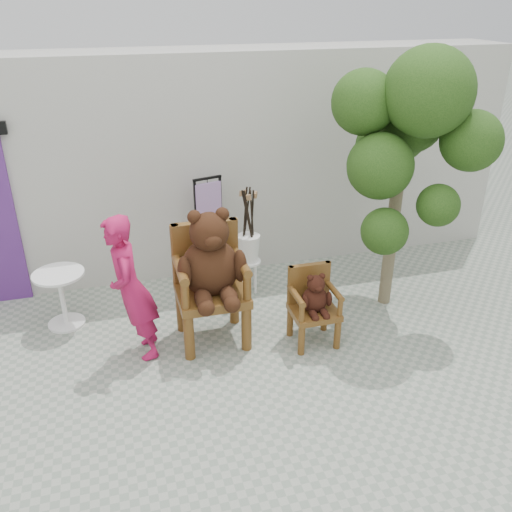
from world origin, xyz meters
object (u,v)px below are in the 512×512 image
Objects in this scene: display_stand at (210,243)px; stool_bucket at (249,248)px; tree at (405,131)px; cafe_table at (61,293)px; chair_big at (210,268)px; person at (131,289)px; chair_small at (314,300)px.

display_stand is 0.60m from stool_bucket.
tree is (2.08, -1.16, 1.65)m from display_stand.
display_stand reaches higher than cafe_table.
chair_big reaches higher than cafe_table.
cafe_table is at bearing -136.47° from person.
chair_big is 1.12× the size of stool_bucket.
display_stand is at bearing 142.27° from person.
chair_big is at bearing -125.65° from stool_bucket.
tree reaches higher than cafe_table.
display_stand is at bearing 116.08° from chair_small.
tree reaches higher than display_stand.
stool_bucket reaches higher than cafe_table.
cafe_table is at bearing 155.29° from chair_big.
stool_bucket is (0.44, -0.41, 0.06)m from display_stand.
person is at bearing -46.57° from cafe_table.
chair_big is 1.79× the size of chair_small.
person is at bearing -146.27° from stool_bucket.
person is at bearing 172.07° from chair_small.
display_stand reaches higher than chair_small.
cafe_table is (-1.67, 0.77, -0.48)m from chair_big.
display_stand is at bearing 79.43° from chair_big.
cafe_table is (-2.77, 1.12, -0.10)m from chair_small.
tree is at bearing 24.45° from chair_small.
person is 1.22m from cafe_table.
tree is at bearing -42.86° from display_stand.
stool_bucket is at bearing 155.40° from tree.
tree is (1.24, 0.56, 1.70)m from chair_small.
stool_bucket is 0.45× the size of tree.
chair_big is 0.51× the size of tree.
person is 1.10× the size of display_stand.
tree reaches higher than person.
tree is (2.34, 0.21, 1.31)m from chair_big.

